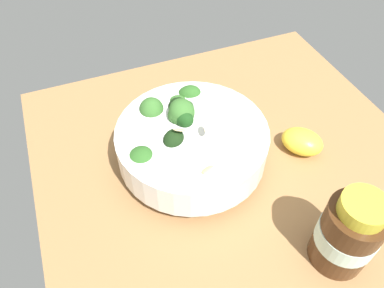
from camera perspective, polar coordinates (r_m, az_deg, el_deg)
name	(u,v)px	position (r cm, az deg, el deg)	size (l,w,h in cm)	color
ground_plane	(233,174)	(59.96, 6.31, -4.65)	(59.15, 59.15, 4.95)	#996D42
bowl_of_broccoli	(190,140)	(54.88, -0.28, 0.57)	(22.17, 22.17, 10.58)	white
lemon_wedge	(302,142)	(60.81, 16.54, 0.36)	(6.53, 4.90, 3.71)	yellow
bottle_tall	(348,233)	(48.35, 22.80, -12.54)	(7.07, 7.07, 12.00)	#472814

